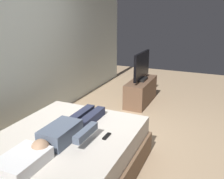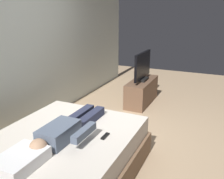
% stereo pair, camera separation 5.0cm
% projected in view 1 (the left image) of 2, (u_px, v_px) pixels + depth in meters
% --- Properties ---
extents(ground_plane, '(10.00, 10.00, 0.00)m').
position_uv_depth(ground_plane, '(126.00, 144.00, 3.68)').
color(ground_plane, tan).
extents(back_wall, '(6.40, 0.10, 2.80)m').
position_uv_depth(back_wall, '(43.00, 40.00, 4.26)').
color(back_wall, silver).
rests_on(back_wall, ground).
extents(bed, '(1.90, 1.57, 0.54)m').
position_uv_depth(bed, '(65.00, 157.00, 2.89)').
color(bed, brown).
rests_on(bed, ground).
extents(pillow, '(0.48, 0.34, 0.12)m').
position_uv_depth(pillow, '(22.00, 161.00, 2.23)').
color(pillow, white).
rests_on(pillow, bed).
extents(person, '(1.26, 0.46, 0.18)m').
position_uv_depth(person, '(68.00, 129.00, 2.78)').
color(person, slate).
rests_on(person, bed).
extents(remote, '(0.15, 0.04, 0.02)m').
position_uv_depth(remote, '(107.00, 136.00, 2.78)').
color(remote, black).
rests_on(remote, bed).
extents(tv_stand, '(1.10, 0.40, 0.50)m').
position_uv_depth(tv_stand, '(141.00, 92.00, 5.25)').
color(tv_stand, brown).
rests_on(tv_stand, ground).
extents(tv, '(0.88, 0.20, 0.59)m').
position_uv_depth(tv, '(142.00, 67.00, 5.09)').
color(tv, black).
rests_on(tv, tv_stand).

